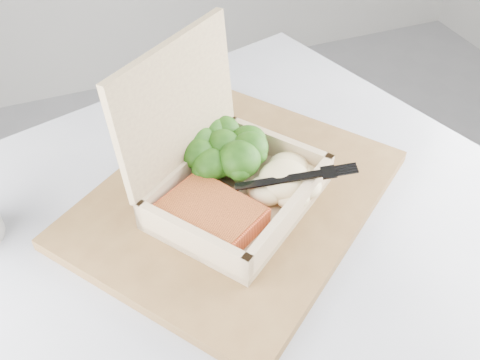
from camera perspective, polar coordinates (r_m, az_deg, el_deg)
name	(u,v)px	position (r m, az deg, el deg)	size (l,w,h in m)	color
cafe_table	(248,324)	(0.79, 0.86, -15.10)	(0.93, 0.93, 0.71)	black
serving_tray	(236,197)	(0.69, -0.48, -1.83)	(0.39, 0.31, 0.02)	brown
takeout_container	(219,166)	(0.64, -2.27, 1.45)	(0.27, 0.26, 0.19)	tan
salmon_fillet	(210,215)	(0.62, -3.20, -3.80)	(0.09, 0.11, 0.02)	orange
broccoli_pile	(223,152)	(0.69, -1.83, 3.02)	(0.12, 0.12, 0.04)	#2B6616
mashed_potatoes	(285,179)	(0.66, 4.77, 0.07)	(0.11, 0.09, 0.04)	beige
plastic_fork	(262,181)	(0.63, 2.38, -0.11)	(0.15, 0.06, 0.02)	black
receipt	(174,118)	(0.84, -7.09, 6.62)	(0.07, 0.13, 0.00)	white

